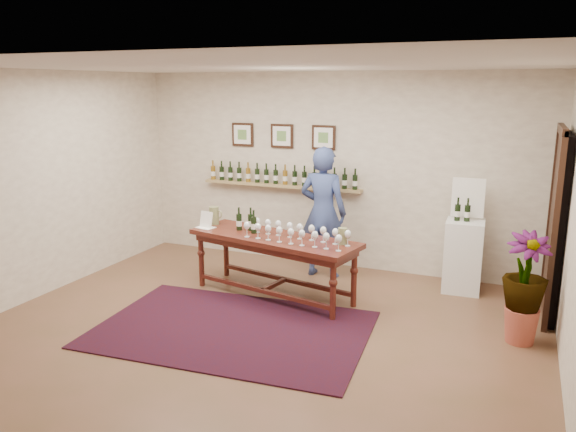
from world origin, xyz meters
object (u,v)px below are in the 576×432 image
at_px(display_pedestal, 463,256).
at_px(potted_plant, 524,288).
at_px(person, 323,212).
at_px(tasting_table, 274,245).

relative_size(display_pedestal, potted_plant, 0.92).
xyz_separation_m(potted_plant, person, (-2.60, 1.19, 0.32)).
bearing_deg(tasting_table, person, 84.05).
distance_m(potted_plant, person, 2.87).
bearing_deg(tasting_table, display_pedestal, 38.77).
distance_m(tasting_table, display_pedestal, 2.45).
distance_m(tasting_table, person, 1.05).
relative_size(display_pedestal, person, 0.51).
xyz_separation_m(tasting_table, display_pedestal, (2.17, 1.11, -0.20)).
xyz_separation_m(tasting_table, person, (0.31, 0.97, 0.24)).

